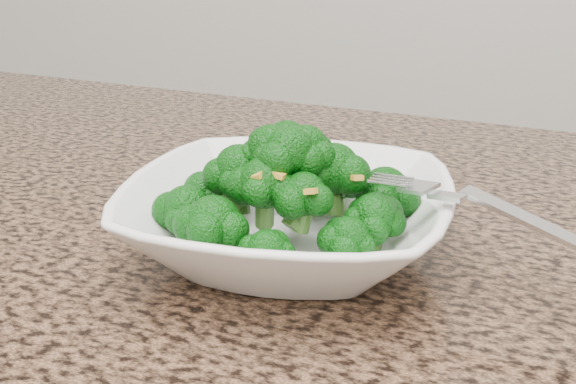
% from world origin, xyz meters
% --- Properties ---
extents(granite_counter, '(1.64, 1.04, 0.03)m').
position_xyz_m(granite_counter, '(0.00, 0.30, 0.89)').
color(granite_counter, brown).
rests_on(granite_counter, cabinet).
extents(bowl, '(0.28, 0.28, 0.06)m').
position_xyz_m(bowl, '(0.09, 0.38, 0.93)').
color(bowl, white).
rests_on(bowl, granite_counter).
extents(broccoli_pile, '(0.21, 0.21, 0.07)m').
position_xyz_m(broccoli_pile, '(0.09, 0.38, 0.99)').
color(broccoli_pile, '#09510A').
rests_on(broccoli_pile, bowl).
extents(garlic_topping, '(0.12, 0.12, 0.01)m').
position_xyz_m(garlic_topping, '(0.09, 0.38, 1.03)').
color(garlic_topping, gold).
rests_on(garlic_topping, broccoli_pile).
extents(fork, '(0.20, 0.08, 0.01)m').
position_xyz_m(fork, '(0.21, 0.38, 0.96)').
color(fork, silver).
rests_on(fork, bowl).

